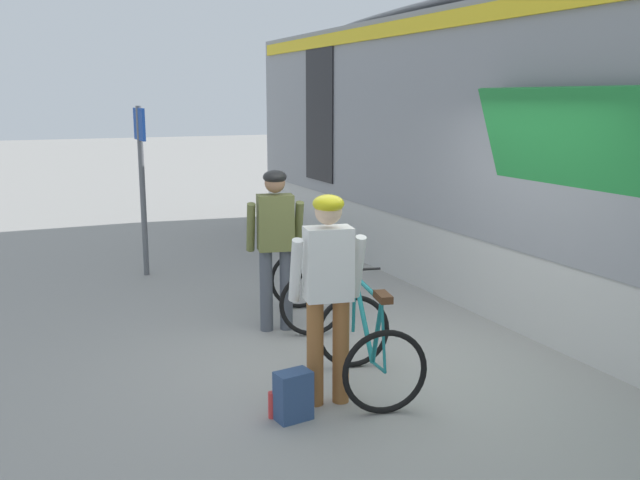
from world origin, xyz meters
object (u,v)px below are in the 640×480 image
bicycle_near_white (305,287)px  bicycle_far_teal (368,345)px  cyclist_near_in_olive (276,236)px  backpack_on_platform (293,396)px  platform_sign_post (141,162)px  cyclist_far_in_white (328,281)px  water_bottle_by_the_backpack (272,405)px  water_bottle_near_the_bikes (314,314)px

bicycle_near_white → bicycle_far_teal: (-0.23, -1.98, 0.00)m
bicycle_near_white → cyclist_near_in_olive: bearing=-160.6°
cyclist_near_in_olive → backpack_on_platform: bearing=-107.0°
bicycle_far_teal → platform_sign_post: size_ratio=0.50×
cyclist_far_in_white → bicycle_far_teal: 0.79m
water_bottle_by_the_backpack → platform_sign_post: (-0.07, 5.08, 1.51)m
bicycle_far_teal → bicycle_near_white: bearing=83.2°
bicycle_far_teal → water_bottle_near_the_bikes: bearing=81.2°
cyclist_far_in_white → backpack_on_platform: 0.95m
backpack_on_platform → water_bottle_near_the_bikes: bearing=54.8°
bicycle_far_teal → water_bottle_near_the_bikes: bicycle_far_teal is taller
bicycle_near_white → water_bottle_near_the_bikes: bicycle_near_white is taller
cyclist_near_in_olive → water_bottle_near_the_bikes: (0.45, 0.01, -0.94)m
cyclist_near_in_olive → water_bottle_near_the_bikes: 1.04m
cyclist_far_in_white → bicycle_far_teal: cyclist_far_in_white is taller
bicycle_far_teal → platform_sign_post: 5.14m
cyclist_far_in_white → water_bottle_by_the_backpack: 1.08m
cyclist_near_in_olive → water_bottle_near_the_bikes: cyclist_near_in_olive is taller
cyclist_near_in_olive → cyclist_far_in_white: 1.97m
water_bottle_by_the_backpack → cyclist_near_in_olive: bearing=68.7°
bicycle_near_white → water_bottle_by_the_backpack: 2.50m
backpack_on_platform → water_bottle_by_the_backpack: size_ratio=1.84×
platform_sign_post → bicycle_far_teal: bearing=-78.1°
water_bottle_by_the_backpack → bicycle_far_teal: bearing=11.7°
cyclist_far_in_white → bicycle_far_teal: bearing=15.0°
cyclist_near_in_olive → bicycle_near_white: 0.78m
cyclist_far_in_white → platform_sign_post: size_ratio=0.73×
cyclist_near_in_olive → cyclist_far_in_white: bearing=-97.8°
bicycle_near_white → bicycle_far_teal: bearing=-96.8°
bicycle_far_teal → water_bottle_by_the_backpack: size_ratio=5.50×
cyclist_far_in_white → backpack_on_platform: (-0.38, -0.18, -0.85)m
cyclist_far_in_white → water_bottle_near_the_bikes: (0.72, 1.96, -0.94)m
cyclist_near_in_olive → backpack_on_platform: cyclist_near_in_olive is taller
cyclist_near_in_olive → bicycle_far_teal: cyclist_near_in_olive is taller
backpack_on_platform → water_bottle_near_the_bikes: backpack_on_platform is taller
cyclist_far_in_white → water_bottle_near_the_bikes: 2.29m
bicycle_far_teal → backpack_on_platform: 0.89m
water_bottle_by_the_backpack → bicycle_near_white: bearing=61.2°
water_bottle_near_the_bikes → platform_sign_post: size_ratio=0.10×
cyclist_far_in_white → bicycle_near_white: size_ratio=1.45×
water_bottle_near_the_bikes → platform_sign_post: (-1.32, 3.04, 1.50)m
bicycle_far_teal → water_bottle_near_the_bikes: (0.29, 1.84, -0.28)m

